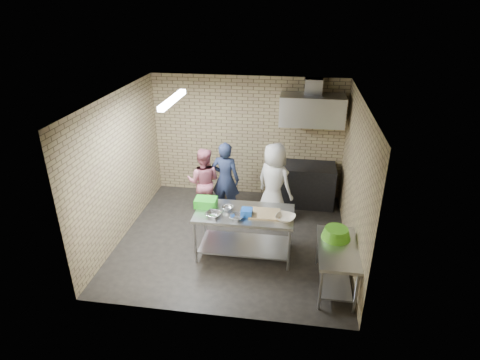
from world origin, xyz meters
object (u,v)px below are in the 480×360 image
at_px(stove, 306,185).
at_px(man_navy, 225,179).
at_px(woman_white, 274,183).
at_px(green_basin, 336,233).
at_px(green_crate, 206,202).
at_px(prep_table, 244,233).
at_px(woman_pink, 204,182).
at_px(bottle_red, 314,111).
at_px(blue_tub, 247,212).
at_px(side_counter, 336,267).

relative_size(stove, man_navy, 0.75).
xyz_separation_m(man_navy, woman_white, (0.99, -0.06, 0.02)).
bearing_deg(green_basin, green_crate, 166.28).
bearing_deg(prep_table, green_crate, 170.27).
bearing_deg(woman_pink, prep_table, 127.39).
xyz_separation_m(green_crate, bottle_red, (1.83, 2.20, 1.11)).
xyz_separation_m(stove, green_crate, (-1.78, -1.96, 0.47)).
height_order(green_crate, bottle_red, bottle_red).
bearing_deg(woman_pink, green_crate, 104.89).
xyz_separation_m(woman_pink, woman_white, (1.45, -0.03, 0.10)).
xyz_separation_m(blue_tub, man_navy, (-0.63, 1.45, -0.11)).
xyz_separation_m(side_counter, stove, (-0.45, 2.75, 0.08)).
distance_m(side_counter, woman_pink, 3.27).
bearing_deg(blue_tub, bottle_red, 65.96).
bearing_deg(stove, blue_tub, -115.28).
distance_m(bottle_red, woman_white, 1.74).
height_order(blue_tub, man_navy, man_navy).
height_order(woman_pink, woman_white, woman_white).
height_order(stove, bottle_red, bottle_red).
xyz_separation_m(green_crate, man_navy, (0.12, 1.23, -0.12)).
bearing_deg(prep_table, woman_pink, 127.74).
relative_size(side_counter, green_crate, 3.20).
distance_m(man_navy, woman_white, 1.00).
bearing_deg(stove, bottle_red, 78.23).
height_order(blue_tub, woman_white, woman_white).
relative_size(side_counter, man_navy, 0.75).
relative_size(prep_table, green_crate, 4.50).
relative_size(stove, woman_white, 0.73).
distance_m(stove, bottle_red, 1.60).
distance_m(side_counter, green_crate, 2.43).
height_order(prep_table, woman_pink, woman_pink).
distance_m(stove, woman_pink, 2.26).
bearing_deg(woman_pink, man_navy, -177.75).
xyz_separation_m(blue_tub, woman_pink, (-1.08, 1.43, -0.18)).
bearing_deg(green_basin, stove, 99.76).
relative_size(bottle_red, woman_white, 0.11).
height_order(prep_table, bottle_red, bottle_red).
bearing_deg(green_basin, prep_table, 164.47).
xyz_separation_m(side_counter, green_crate, (-2.23, 0.79, 0.54)).
xyz_separation_m(green_basin, man_navy, (-2.09, 1.77, -0.04)).
xyz_separation_m(prep_table, stove, (1.08, 2.08, 0.03)).
bearing_deg(man_navy, woman_pink, 8.77).
height_order(prep_table, side_counter, prep_table).
distance_m(green_crate, blue_tub, 0.78).
bearing_deg(green_basin, bottle_red, 97.90).
distance_m(stove, blue_tub, 2.45).
distance_m(prep_table, woman_pink, 1.71).
height_order(side_counter, woman_pink, woman_pink).
bearing_deg(prep_table, bottle_red, 64.04).
bearing_deg(woman_white, blue_tub, 109.18).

